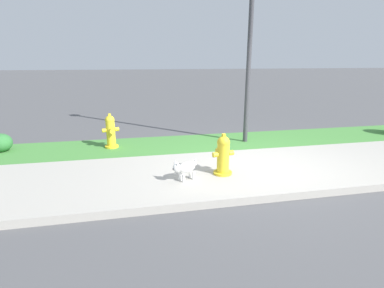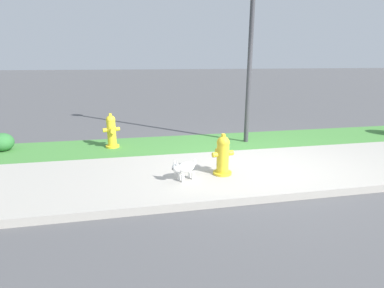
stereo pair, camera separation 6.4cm
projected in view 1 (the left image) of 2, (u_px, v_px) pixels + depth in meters
name	position (u px, v px, depth m)	size (l,w,h in m)	color
ground_plane	(257.00, 169.00, 5.62)	(120.00, 120.00, 0.00)	#515154
sidewalk_pavement	(257.00, 168.00, 5.62)	(18.00, 2.36, 0.01)	#ADA89E
grass_verge	(224.00, 141.00, 7.50)	(18.00, 1.62, 0.01)	#47893D
street_curb	(292.00, 194.00, 4.42)	(18.00, 0.16, 0.12)	#ADA89E
fire_hydrant_far_end	(223.00, 155.00, 5.26)	(0.40, 0.38, 0.75)	yellow
fire_hydrant_near_corner	(111.00, 131.00, 6.87)	(0.39, 0.36, 0.80)	yellow
small_white_dog	(185.00, 168.00, 5.00)	(0.44, 0.30, 0.39)	white
shrub_bush_near_lamp	(1.00, 143.00, 6.62)	(0.48, 0.48, 0.41)	#337538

